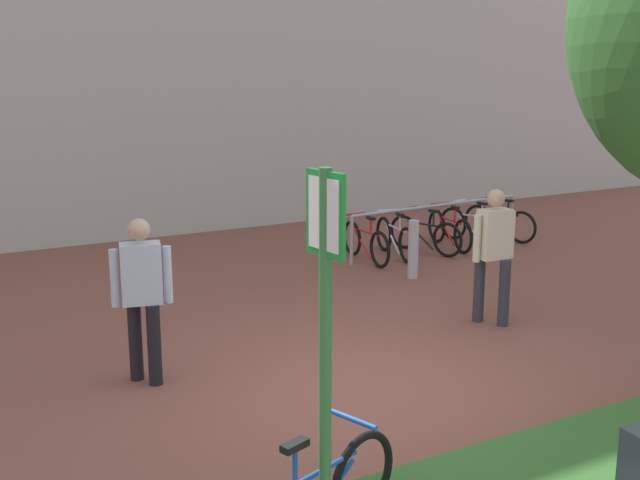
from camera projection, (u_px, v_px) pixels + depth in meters
The scene contains 6 objects.
ground_plane at pixel (374, 391), 7.87m from camera, with size 60.00×60.00×0.00m, color brown.
parking_sign_post at pixel (325, 315), 4.81m from camera, with size 0.08×0.36×2.61m.
bike_rack_cluster at pixel (437, 231), 13.79m from camera, with size 3.75×1.72×0.83m.
bollard_steel at pixel (413, 249), 11.96m from camera, with size 0.16×0.16×0.90m, color #ADADB2.
person_shirt_white at pixel (142, 290), 7.89m from camera, with size 0.60×0.36×1.72m.
person_shirt_blue at pixel (494, 248), 9.71m from camera, with size 0.61×0.42×1.72m.
Camera 1 is at (-4.02, -6.18, 3.20)m, focal length 43.96 mm.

